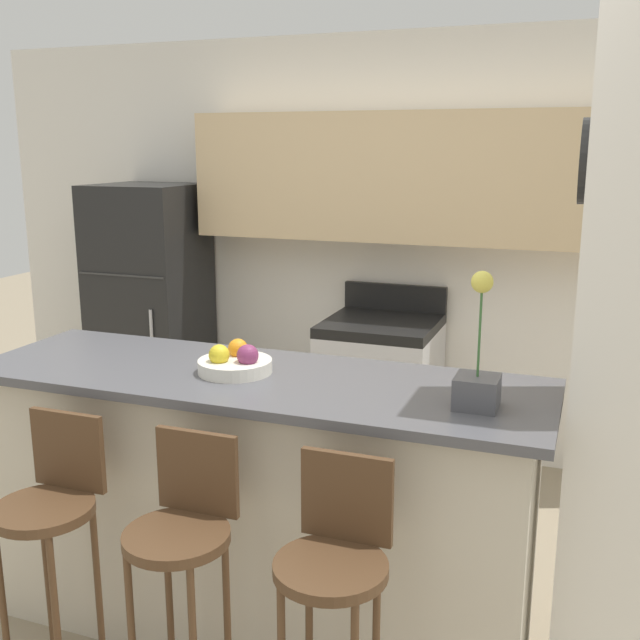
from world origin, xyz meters
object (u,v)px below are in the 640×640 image
object	(u,v)px
refrigerator	(151,313)
stove_range	(380,394)
bar_stool_mid	(183,542)
bar_stool_right	(335,573)
orchid_vase	(477,376)
fruit_bowl	(236,362)
trash_bin	(212,426)
bar_stool_left	(52,515)

from	to	relation	value
refrigerator	stove_range	xyz separation A→B (m)	(1.56, -0.01, -0.37)
bar_stool_mid	bar_stool_right	world-z (taller)	same
refrigerator	bar_stool_mid	world-z (taller)	refrigerator
orchid_vase	fruit_bowl	xyz separation A→B (m)	(-0.91, 0.07, -0.07)
refrigerator	trash_bin	distance (m)	0.86
stove_range	bar_stool_right	size ratio (longest dim) A/B	1.06
refrigerator	stove_range	bearing A→B (deg)	-0.25
stove_range	bar_stool_mid	distance (m)	2.23
orchid_vase	trash_bin	xyz separation A→B (m)	(-1.83, 1.55, -0.98)
bar_stool_mid	trash_bin	bearing A→B (deg)	116.37
stove_range	bar_stool_left	xyz separation A→B (m)	(-0.53, -2.22, 0.21)
refrigerator	bar_stool_right	world-z (taller)	refrigerator
refrigerator	fruit_bowl	bearing A→B (deg)	-48.94
bar_stool_right	fruit_bowl	world-z (taller)	fruit_bowl
bar_stool_mid	orchid_vase	bearing A→B (deg)	29.70
bar_stool_left	fruit_bowl	size ratio (longest dim) A/B	3.63
bar_stool_left	fruit_bowl	bearing A→B (deg)	51.71
bar_stool_left	orchid_vase	bearing A→B (deg)	19.46
stove_range	trash_bin	xyz separation A→B (m)	(-1.03, -0.20, -0.27)
refrigerator	bar_stool_right	bearing A→B (deg)	-47.39
bar_stool_mid	bar_stool_right	distance (m)	0.51
bar_stool_right	fruit_bowl	size ratio (longest dim) A/B	3.63
stove_range	trash_bin	size ratio (longest dim) A/B	2.82
fruit_bowl	trash_bin	xyz separation A→B (m)	(-0.93, 1.48, -0.92)
refrigerator	trash_bin	world-z (taller)	refrigerator
bar_stool_left	trash_bin	distance (m)	2.14
stove_range	trash_bin	world-z (taller)	stove_range
bar_stool_mid	fruit_bowl	size ratio (longest dim) A/B	3.63
bar_stool_right	trash_bin	bearing A→B (deg)	126.77
bar_stool_right	orchid_vase	distance (m)	0.76
orchid_vase	trash_bin	world-z (taller)	orchid_vase
stove_range	bar_stool_left	world-z (taller)	stove_range
fruit_bowl	trash_bin	bearing A→B (deg)	122.12
bar_stool_right	orchid_vase	xyz separation A→B (m)	(0.32, 0.47, 0.50)
bar_stool_left	bar_stool_mid	xyz separation A→B (m)	(0.51, 0.00, 0.00)
refrigerator	trash_bin	size ratio (longest dim) A/B	4.37
bar_stool_right	fruit_bowl	bearing A→B (deg)	136.94
bar_stool_left	fruit_bowl	xyz separation A→B (m)	(0.43, 0.55, 0.43)
trash_bin	bar_stool_mid	bearing A→B (deg)	-63.63
stove_range	fruit_bowl	xyz separation A→B (m)	(-0.10, -1.68, 0.65)
refrigerator	stove_range	distance (m)	1.61
stove_range	orchid_vase	distance (m)	2.06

